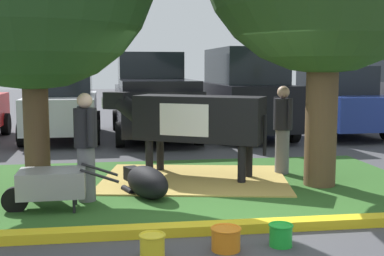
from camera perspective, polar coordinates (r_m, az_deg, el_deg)
name	(u,v)px	position (r m, az deg, el deg)	size (l,w,h in m)	color
ground_plane	(226,217)	(6.86, 3.87, -10.01)	(80.00, 80.00, 0.00)	#424247
grass_island	(183,186)	(8.54, -1.06, -6.53)	(8.02, 4.56, 0.02)	#2D5B23
curb_yellow	(208,228)	(6.21, 1.87, -11.24)	(9.22, 0.24, 0.12)	yellow
hay_bedding	(194,179)	(8.95, 0.28, -5.80)	(3.20, 2.40, 0.04)	tan
cow_holstein	(193,119)	(9.03, 0.11, 1.04)	(2.90, 1.87, 1.52)	black
calf_lying	(146,182)	(7.83, -5.20, -6.07)	(0.84, 1.33, 0.48)	black
person_handler	(283,127)	(9.47, 10.20, 0.09)	(0.34, 0.51, 1.65)	slate
person_visitor_near	(86,144)	(7.56, -11.91, -1.79)	(0.34, 0.50, 1.62)	slate
wheelbarrow	(50,184)	(7.29, -15.71, -6.09)	(1.60, 0.63, 0.63)	gray
bucket_yellow	(152,245)	(5.46, -4.51, -13.05)	(0.29, 0.29, 0.25)	yellow
bucket_orange	(226,238)	(5.65, 3.85, -12.32)	(0.34, 0.34, 0.26)	orange
bucket_green	(281,234)	(5.85, 10.00, -11.76)	(0.28, 0.28, 0.25)	green
sedan_silver	(63,103)	(14.55, -14.38, 2.72)	(2.12, 4.45, 2.02)	silver
pickup_truck_black	(153,98)	(14.51, -4.48, 3.42)	(2.33, 5.45, 2.42)	black
suv_black	(244,92)	(14.66, 5.86, 4.05)	(2.22, 4.65, 2.52)	black
sedan_blue	(335,101)	(15.49, 15.83, 2.92)	(2.12, 4.45, 2.02)	navy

